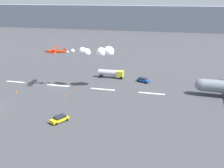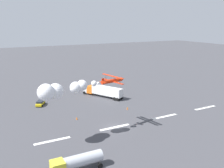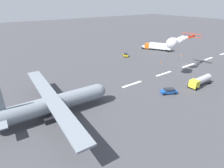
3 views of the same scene
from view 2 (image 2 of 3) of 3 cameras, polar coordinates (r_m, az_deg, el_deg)
ground_plane at (r=62.85m, az=0.64°, el=-9.71°), size 440.00×440.00×0.00m
runway_stripe_1 at (r=81.27m, az=20.20°, el=-5.03°), size 8.00×0.90×0.01m
runway_stripe_2 at (r=70.99m, az=11.73°, el=-7.17°), size 8.00×0.90×0.01m
runway_stripe_3 at (r=62.85m, az=0.64°, el=-9.70°), size 8.00×0.90×0.01m
runway_stripe_4 at (r=57.76m, az=-13.26°, el=-12.31°), size 8.00×0.90×0.01m
stunt_biplane_red at (r=52.96m, az=-10.78°, el=-1.20°), size 21.69×8.71×3.59m
semi_truck_orange at (r=86.57m, az=-1.89°, el=-1.55°), size 9.51×14.85×3.70m
fuel_tanker_truck at (r=45.89m, az=-7.99°, el=-16.92°), size 9.10×2.76×2.90m
followme_car_yellow at (r=81.25m, az=-15.83°, el=-4.10°), size 3.70×4.78×1.52m
traffic_cone_near at (r=74.95m, az=3.48°, el=-5.45°), size 0.44×0.44×0.75m
traffic_cone_far at (r=68.08m, az=-7.91°, el=-7.60°), size 0.44×0.44×0.75m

